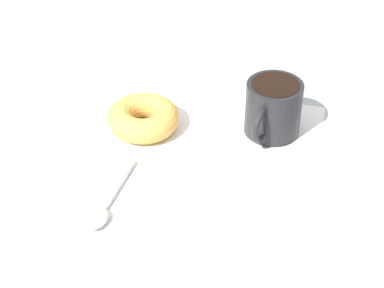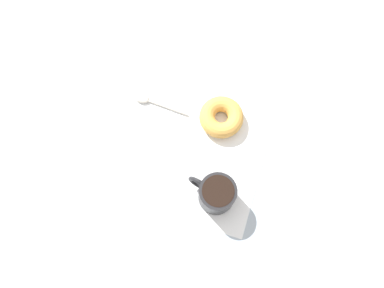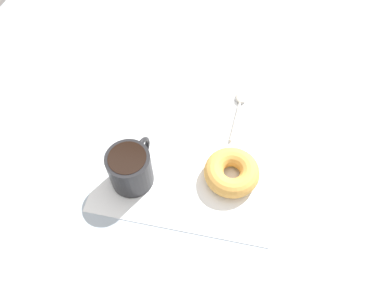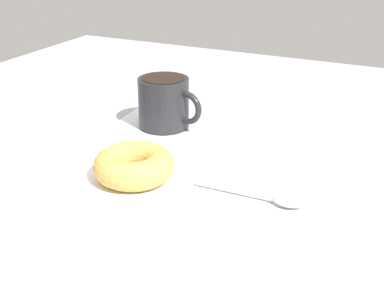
# 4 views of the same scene
# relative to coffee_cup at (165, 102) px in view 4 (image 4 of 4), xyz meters

# --- Properties ---
(ground_plane) EXTENTS (1.20, 1.20, 0.02)m
(ground_plane) POSITION_rel_coffee_cup_xyz_m (-0.09, 0.10, -0.05)
(ground_plane) COLOR #99A8B7
(napkin) EXTENTS (0.34, 0.34, 0.00)m
(napkin) POSITION_rel_coffee_cup_xyz_m (-0.09, 0.09, -0.04)
(napkin) COLOR white
(napkin) RESTS_ON ground_plane
(coffee_cup) EXTENTS (0.11, 0.08, 0.08)m
(coffee_cup) POSITION_rel_coffee_cup_xyz_m (0.00, 0.00, 0.00)
(coffee_cup) COLOR black
(coffee_cup) RESTS_ON napkin
(donut) EXTENTS (0.10, 0.10, 0.04)m
(donut) POSITION_rel_coffee_cup_xyz_m (-0.05, 0.17, -0.02)
(donut) COLOR gold
(donut) RESTS_ON napkin
(spoon) EXTENTS (0.13, 0.02, 0.01)m
(spoon) POSITION_rel_coffee_cup_xyz_m (-0.22, 0.15, -0.04)
(spoon) COLOR #B7B2A8
(spoon) RESTS_ON napkin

